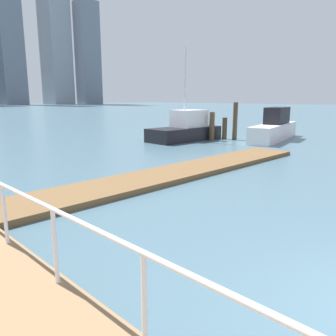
# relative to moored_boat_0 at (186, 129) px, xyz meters

# --- Properties ---
(floating_dock) EXTENTS (14.89, 2.00, 0.18)m
(floating_dock) POSITION_rel_moored_boat_0_xyz_m (-8.25, -6.88, -0.67)
(floating_dock) COLOR brown
(floating_dock) RESTS_ON ground_plane
(dock_piling_0) EXTENTS (0.31, 0.31, 2.57)m
(dock_piling_0) POSITION_rel_moored_boat_0_xyz_m (2.57, -2.25, 0.53)
(dock_piling_0) COLOR #473826
(dock_piling_0) RESTS_ON ground_plane
(dock_piling_1) EXTENTS (0.34, 0.34, 1.52)m
(dock_piling_1) POSITION_rel_moored_boat_0_xyz_m (2.35, -1.55, 0.00)
(dock_piling_1) COLOR #473826
(dock_piling_1) RESTS_ON ground_plane
(dock_piling_2) EXTENTS (0.36, 0.36, 1.92)m
(dock_piling_2) POSITION_rel_moored_boat_0_xyz_m (1.18, -1.32, 0.20)
(dock_piling_2) COLOR brown
(dock_piling_2) RESTS_ON ground_plane
(moored_boat_0) EXTENTS (5.50, 2.22, 6.14)m
(moored_boat_0) POSITION_rel_moored_boat_0_xyz_m (0.00, 0.00, 0.00)
(moored_boat_0) COLOR black
(moored_boat_0) RESTS_ON ground_plane
(moored_boat_1) EXTENTS (7.51, 3.04, 2.22)m
(moored_boat_1) POSITION_rel_moored_boat_0_xyz_m (4.60, -4.17, 0.06)
(moored_boat_1) COLOR white
(moored_boat_1) RESTS_ON ground_plane
(skyline_tower_5) EXTENTS (10.30, 10.90, 78.21)m
(skyline_tower_5) POSITION_rel_moored_boat_0_xyz_m (40.05, 135.09, 38.35)
(skyline_tower_5) COLOR slate
(skyline_tower_5) RESTS_ON ground_plane
(skyline_tower_6) EXTENTS (10.21, 11.68, 82.71)m
(skyline_tower_6) POSITION_rel_moored_boat_0_xyz_m (59.50, 131.45, 40.60)
(skyline_tower_6) COLOR #8C939E
(skyline_tower_6) RESTS_ON ground_plane
(skyline_tower_7) EXTENTS (9.82, 8.80, 45.47)m
(skyline_tower_7) POSITION_rel_moored_boat_0_xyz_m (72.26, 125.64, 21.98)
(skyline_tower_7) COLOR slate
(skyline_tower_7) RESTS_ON ground_plane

